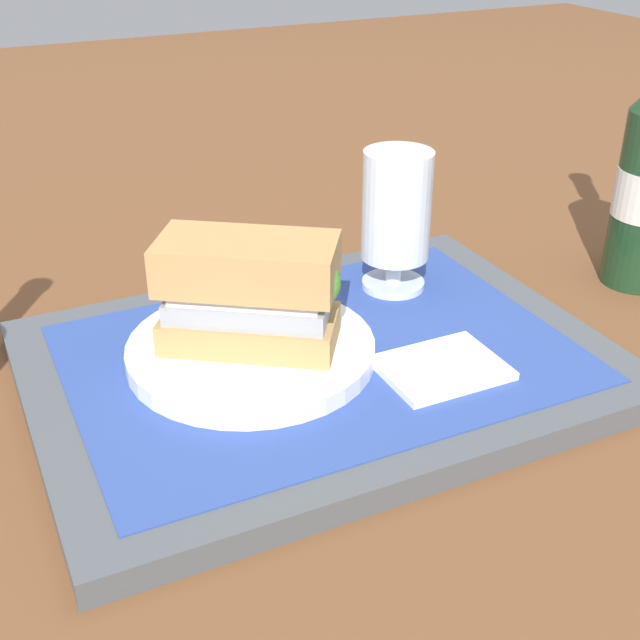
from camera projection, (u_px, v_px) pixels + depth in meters
The scene contains 7 objects.
ground_plane at pixel (320, 375), 0.66m from camera, with size 3.00×3.00×0.00m, color brown.
tray at pixel (320, 365), 0.66m from camera, with size 0.44×0.32×0.02m, color #4C5156.
placemat at pixel (320, 353), 0.65m from camera, with size 0.38×0.27×0.00m, color #2D4793.
plate at pixel (251, 350), 0.64m from camera, with size 0.19×0.19×0.01m, color white.
sandwich at pixel (253, 292), 0.62m from camera, with size 0.14×0.13×0.08m.
beer_glass at pixel (396, 212), 0.72m from camera, with size 0.06×0.06×0.12m.
napkin_folded at pixel (441, 368), 0.63m from camera, with size 0.09×0.07×0.01m, color white.
Camera 1 is at (-0.24, -0.50, 0.36)m, focal length 46.94 mm.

